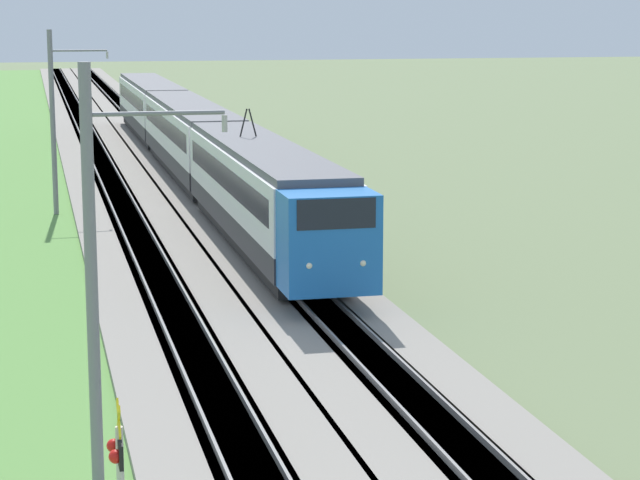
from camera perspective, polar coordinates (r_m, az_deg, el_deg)
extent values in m
cube|color=gray|center=(68.12, -9.76, 2.98)|extent=(240.00, 4.40, 0.30)
cube|color=gray|center=(68.50, -6.19, 3.11)|extent=(240.00, 4.40, 0.30)
cube|color=#4C4238|center=(68.12, -9.76, 2.98)|extent=(240.00, 1.57, 0.30)
cube|color=gray|center=(68.07, -10.21, 3.15)|extent=(240.00, 0.07, 0.15)
cube|color=gray|center=(68.13, -9.31, 3.18)|extent=(240.00, 0.07, 0.15)
cube|color=#4C4238|center=(68.50, -6.19, 3.11)|extent=(240.00, 1.57, 0.30)
cube|color=gray|center=(68.41, -6.64, 3.28)|extent=(240.00, 0.07, 0.15)
cube|color=gray|center=(68.53, -5.75, 3.31)|extent=(240.00, 0.07, 0.15)
cube|color=blue|center=(35.35, 0.39, -0.08)|extent=(1.87, 2.69, 2.84)
cube|color=black|center=(34.92, 0.50, 1.37)|extent=(1.35, 2.24, 0.85)
sphere|color=#F2EAC6|center=(34.42, -0.51, -1.18)|extent=(0.20, 0.20, 0.20)
sphere|color=#F2EAC6|center=(34.78, 1.96, -1.06)|extent=(0.20, 0.20, 0.20)
cube|color=#2D2D33|center=(45.54, -2.66, 1.00)|extent=(18.91, 2.80, 0.79)
cube|color=silver|center=(45.33, -2.67, 2.77)|extent=(18.91, 2.80, 2.04)
cube|color=black|center=(45.30, -2.67, 2.98)|extent=(17.40, 2.82, 0.86)
cube|color=#515156|center=(45.19, -2.68, 4.21)|extent=(18.91, 2.58, 0.25)
cube|color=black|center=(45.66, -2.65, 0.17)|extent=(17.96, 2.38, 0.55)
cylinder|color=black|center=(38.16, -1.35, -1.65)|extent=(0.86, 0.12, 0.86)
cylinder|color=black|center=(38.38, 0.21, -1.57)|extent=(0.86, 0.12, 0.86)
cube|color=#2D2D33|center=(65.56, -5.91, 3.88)|extent=(20.78, 2.80, 0.79)
cube|color=silver|center=(65.41, -5.94, 5.12)|extent=(20.78, 2.80, 2.04)
cube|color=black|center=(65.40, -5.94, 5.26)|extent=(19.12, 2.82, 0.86)
cube|color=#515156|center=(65.31, -5.96, 6.12)|extent=(20.78, 2.58, 0.25)
cube|color=black|center=(65.64, -5.90, 3.30)|extent=(19.74, 2.38, 0.55)
cube|color=#2D2D33|center=(86.71, -7.71, 5.46)|extent=(20.78, 2.80, 0.79)
cube|color=silver|center=(86.60, -7.73, 6.39)|extent=(20.78, 2.80, 2.04)
cube|color=black|center=(86.58, -7.73, 6.50)|extent=(19.12, 2.82, 0.86)
cube|color=#515156|center=(86.52, -7.75, 7.15)|extent=(20.78, 2.58, 0.25)
cube|color=black|center=(86.77, -7.70, 5.02)|extent=(19.74, 2.38, 0.55)
cylinder|color=black|center=(47.87, -3.52, 5.37)|extent=(0.06, 0.33, 1.08)
cylinder|color=black|center=(47.93, -3.10, 5.38)|extent=(0.06, 0.33, 1.08)
cube|color=black|center=(38.46, -0.56, -2.89)|extent=(0.10, 0.10, 0.00)
cube|color=black|center=(17.94, -9.15, -9.48)|extent=(0.70, 0.06, 0.36)
sphere|color=red|center=(17.73, -9.32, -9.74)|extent=(0.20, 0.20, 0.20)
sphere|color=red|center=(18.15, -9.42, -9.26)|extent=(0.20, 0.20, 0.20)
cube|color=yellow|center=(17.79, -9.19, -8.06)|extent=(0.49, 0.03, 0.49)
cube|color=yellow|center=(17.79, -9.19, -8.06)|extent=(0.49, 0.03, 0.49)
cylinder|color=slate|center=(22.30, -10.39, -2.36)|extent=(0.22, 0.22, 8.04)
cylinder|color=slate|center=(21.91, -7.51, 5.76)|extent=(0.08, 2.40, 0.08)
cylinder|color=#B2ADA8|center=(22.08, -4.38, 5.33)|extent=(0.10, 0.10, 0.30)
cylinder|color=slate|center=(55.00, -12.11, 5.19)|extent=(0.22, 0.22, 8.06)
cylinder|color=slate|center=(54.85, -10.97, 8.50)|extent=(0.08, 2.40, 0.08)
cylinder|color=#B2ADA8|center=(54.91, -9.70, 8.33)|extent=(0.10, 0.10, 0.30)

